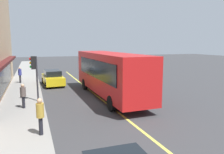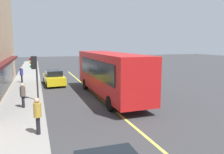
# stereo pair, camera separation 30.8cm
# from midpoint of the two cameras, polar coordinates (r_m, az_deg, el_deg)

# --- Properties ---
(ground) EXTENTS (120.00, 120.00, 0.00)m
(ground) POSITION_cam_midpoint_polar(r_m,az_deg,el_deg) (16.40, -2.96, -6.16)
(ground) COLOR #38383A
(sidewalk) EXTENTS (80.00, 2.85, 0.15)m
(sidewalk) POSITION_cam_midpoint_polar(r_m,az_deg,el_deg) (15.72, -23.15, -7.25)
(sidewalk) COLOR gray
(sidewalk) RESTS_ON ground
(lane_centre_stripe) EXTENTS (36.00, 0.16, 0.01)m
(lane_centre_stripe) POSITION_cam_midpoint_polar(r_m,az_deg,el_deg) (16.40, -2.96, -6.15)
(lane_centre_stripe) COLOR #D8D14C
(lane_centre_stripe) RESTS_ON ground
(bus) EXTENTS (11.15, 2.67, 3.50)m
(bus) POSITION_cam_midpoint_polar(r_m,az_deg,el_deg) (17.11, -1.30, 1.25)
(bus) COLOR red
(bus) RESTS_ON ground
(traffic_light) EXTENTS (0.30, 0.52, 3.20)m
(traffic_light) POSITION_cam_midpoint_polar(r_m,az_deg,el_deg) (16.18, -20.26, 2.24)
(traffic_light) COLOR #2D2D33
(traffic_light) RESTS_ON sidewalk
(car_yellow) EXTENTS (4.38, 2.03, 1.52)m
(car_yellow) POSITION_cam_midpoint_polar(r_m,az_deg,el_deg) (23.14, -15.66, -0.23)
(car_yellow) COLOR yellow
(car_yellow) RESTS_ON ground
(car_maroon) EXTENTS (4.35, 1.95, 1.52)m
(car_maroon) POSITION_cam_midpoint_polar(r_m,az_deg,el_deg) (27.75, -4.40, 1.51)
(car_maroon) COLOR maroon
(car_maroon) RESTS_ON ground
(pedestrian_waiting) EXTENTS (0.34, 0.34, 1.57)m
(pedestrian_waiting) POSITION_cam_midpoint_polar(r_m,az_deg,el_deg) (14.91, -22.86, -4.07)
(pedestrian_waiting) COLOR black
(pedestrian_waiting) RESTS_ON sidewalk
(pedestrian_mid_block) EXTENTS (0.34, 0.34, 1.67)m
(pedestrian_mid_block) POSITION_cam_midpoint_polar(r_m,az_deg,el_deg) (24.66, -23.35, 0.87)
(pedestrian_mid_block) COLOR black
(pedestrian_mid_block) RESTS_ON sidewalk
(pedestrian_at_corner) EXTENTS (0.34, 0.34, 1.69)m
(pedestrian_at_corner) POSITION_cam_midpoint_polar(r_m,az_deg,el_deg) (10.31, -19.15, -8.93)
(pedestrian_at_corner) COLOR black
(pedestrian_at_corner) RESTS_ON sidewalk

